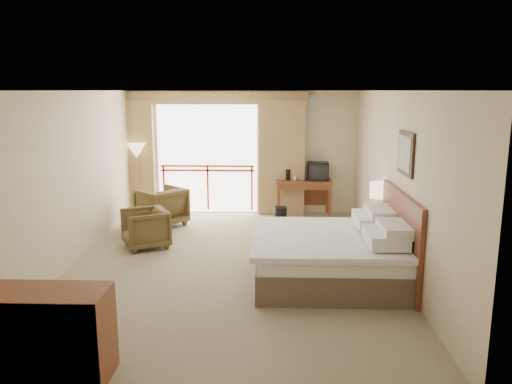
{
  "coord_description": "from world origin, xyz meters",
  "views": [
    {
      "loc": [
        0.62,
        -7.49,
        2.7
      ],
      "look_at": [
        0.38,
        0.4,
        1.09
      ],
      "focal_mm": 35.0,
      "sensor_mm": 36.0,
      "label": 1
    }
  ],
  "objects_px": {
    "tv": "(318,171)",
    "armchair_near": "(146,247)",
    "bed": "(331,255)",
    "table_lamp": "(379,191)",
    "wastebasket": "(280,215)",
    "floor_lamp": "(137,153)",
    "desk": "(304,187)",
    "armchair_far": "(162,225)",
    "side_table": "(138,217)",
    "dresser": "(39,335)",
    "nightstand": "(378,235)"
  },
  "relations": [
    {
      "from": "tv",
      "to": "armchair_near",
      "type": "distance_m",
      "value": 4.12
    },
    {
      "from": "bed",
      "to": "table_lamp",
      "type": "relative_size",
      "value": 3.8
    },
    {
      "from": "bed",
      "to": "wastebasket",
      "type": "bearing_deg",
      "value": 102.07
    },
    {
      "from": "bed",
      "to": "floor_lamp",
      "type": "bearing_deg",
      "value": 135.33
    },
    {
      "from": "desk",
      "to": "wastebasket",
      "type": "distance_m",
      "value": 0.99
    },
    {
      "from": "wastebasket",
      "to": "bed",
      "type": "bearing_deg",
      "value": -77.93
    },
    {
      "from": "armchair_far",
      "to": "side_table",
      "type": "relative_size",
      "value": 1.68
    },
    {
      "from": "table_lamp",
      "to": "bed",
      "type": "bearing_deg",
      "value": -125.43
    },
    {
      "from": "wastebasket",
      "to": "desk",
      "type": "bearing_deg",
      "value": 53.82
    },
    {
      "from": "armchair_far",
      "to": "side_table",
      "type": "bearing_deg",
      "value": 21.82
    },
    {
      "from": "side_table",
      "to": "floor_lamp",
      "type": "height_order",
      "value": "floor_lamp"
    },
    {
      "from": "tv",
      "to": "side_table",
      "type": "relative_size",
      "value": 0.86
    },
    {
      "from": "armchair_near",
      "to": "dresser",
      "type": "height_order",
      "value": "dresser"
    },
    {
      "from": "armchair_far",
      "to": "dresser",
      "type": "relative_size",
      "value": 0.65
    },
    {
      "from": "armchair_far",
      "to": "side_table",
      "type": "distance_m",
      "value": 0.87
    },
    {
      "from": "bed",
      "to": "table_lamp",
      "type": "height_order",
      "value": "table_lamp"
    },
    {
      "from": "desk",
      "to": "armchair_far",
      "type": "bearing_deg",
      "value": -163.67
    },
    {
      "from": "nightstand",
      "to": "desk",
      "type": "height_order",
      "value": "desk"
    },
    {
      "from": "nightstand",
      "to": "table_lamp",
      "type": "distance_m",
      "value": 0.75
    },
    {
      "from": "table_lamp",
      "to": "floor_lamp",
      "type": "height_order",
      "value": "floor_lamp"
    },
    {
      "from": "floor_lamp",
      "to": "dresser",
      "type": "distance_m",
      "value": 6.49
    },
    {
      "from": "desk",
      "to": "armchair_far",
      "type": "height_order",
      "value": "desk"
    },
    {
      "from": "table_lamp",
      "to": "armchair_near",
      "type": "xyz_separation_m",
      "value": [
        -4.0,
        0.13,
        -1.06
      ]
    },
    {
      "from": "nightstand",
      "to": "armchair_near",
      "type": "height_order",
      "value": "nightstand"
    },
    {
      "from": "side_table",
      "to": "floor_lamp",
      "type": "bearing_deg",
      "value": 104.05
    },
    {
      "from": "desk",
      "to": "floor_lamp",
      "type": "height_order",
      "value": "floor_lamp"
    },
    {
      "from": "table_lamp",
      "to": "desk",
      "type": "bearing_deg",
      "value": 112.97
    },
    {
      "from": "desk",
      "to": "wastebasket",
      "type": "height_order",
      "value": "desk"
    },
    {
      "from": "nightstand",
      "to": "floor_lamp",
      "type": "bearing_deg",
      "value": 153.28
    },
    {
      "from": "armchair_near",
      "to": "floor_lamp",
      "type": "xyz_separation_m",
      "value": [
        -0.73,
        2.31,
        1.36
      ]
    },
    {
      "from": "nightstand",
      "to": "desk",
      "type": "relative_size",
      "value": 0.52
    },
    {
      "from": "bed",
      "to": "floor_lamp",
      "type": "height_order",
      "value": "floor_lamp"
    },
    {
      "from": "armchair_near",
      "to": "wastebasket",
      "type": "bearing_deg",
      "value": 98.54
    },
    {
      "from": "armchair_far",
      "to": "bed",
      "type": "bearing_deg",
      "value": 90.12
    },
    {
      "from": "side_table",
      "to": "floor_lamp",
      "type": "distance_m",
      "value": 1.93
    },
    {
      "from": "wastebasket",
      "to": "armchair_near",
      "type": "bearing_deg",
      "value": -144.05
    },
    {
      "from": "dresser",
      "to": "bed",
      "type": "bearing_deg",
      "value": 43.03
    },
    {
      "from": "bed",
      "to": "floor_lamp",
      "type": "relative_size",
      "value": 1.34
    },
    {
      "from": "nightstand",
      "to": "floor_lamp",
      "type": "distance_m",
      "value": 5.44
    },
    {
      "from": "side_table",
      "to": "dresser",
      "type": "xyz_separation_m",
      "value": [
        0.34,
        -4.79,
        0.09
      ]
    },
    {
      "from": "floor_lamp",
      "to": "desk",
      "type": "bearing_deg",
      "value": 2.15
    },
    {
      "from": "armchair_near",
      "to": "side_table",
      "type": "bearing_deg",
      "value": 177.1
    },
    {
      "from": "nightstand",
      "to": "wastebasket",
      "type": "height_order",
      "value": "nightstand"
    },
    {
      "from": "desk",
      "to": "wastebasket",
      "type": "bearing_deg",
      "value": -128.35
    },
    {
      "from": "armchair_far",
      "to": "dresser",
      "type": "distance_m",
      "value": 5.55
    },
    {
      "from": "table_lamp",
      "to": "armchair_near",
      "type": "distance_m",
      "value": 4.14
    },
    {
      "from": "tv",
      "to": "dresser",
      "type": "bearing_deg",
      "value": -131.11
    },
    {
      "from": "tv",
      "to": "floor_lamp",
      "type": "bearing_deg",
      "value": 166.38
    },
    {
      "from": "nightstand",
      "to": "tv",
      "type": "bearing_deg",
      "value": 108.19
    },
    {
      "from": "nightstand",
      "to": "side_table",
      "type": "relative_size",
      "value": 1.23
    }
  ]
}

